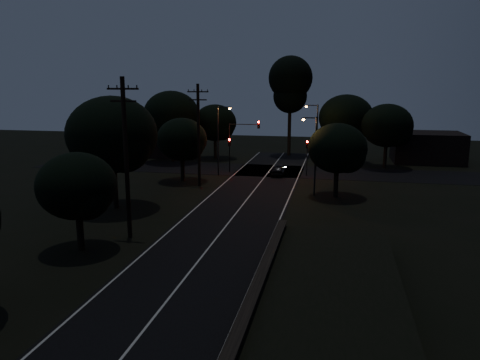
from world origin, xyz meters
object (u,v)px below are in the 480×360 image
at_px(utility_pole_far, 199,134).
at_px(tall_pine, 290,84).
at_px(streetlight_b, 315,132).
at_px(car, 278,170).
at_px(signal_left, 230,149).
at_px(streetlight_c, 314,151).
at_px(signal_right, 307,151).
at_px(streetlight_a, 220,136).
at_px(utility_pole_mid, 126,156).
at_px(signal_mast, 243,137).

distance_m(utility_pole_far, tall_pine, 24.54).
relative_size(streetlight_b, car, 2.11).
distance_m(signal_left, streetlight_c, 14.52).
bearing_deg(signal_left, streetlight_b, 22.05).
distance_m(signal_right, streetlight_a, 10.26).
height_order(utility_pole_mid, signal_mast, utility_pole_mid).
distance_m(signal_mast, streetlight_b, 9.15).
height_order(signal_mast, streetlight_c, streetlight_c).
distance_m(utility_pole_mid, streetlight_b, 31.15).
relative_size(streetlight_b, streetlight_c, 1.07).
bearing_deg(utility_pole_mid, streetlight_a, 88.27).
relative_size(utility_pole_far, signal_right, 2.56).
bearing_deg(utility_pole_mid, streetlight_c, 51.74).
bearing_deg(utility_pole_far, streetlight_a, 83.41).
bearing_deg(signal_mast, utility_pole_mid, -97.04).
bearing_deg(signal_mast, tall_pine, 75.38).
bearing_deg(streetlight_c, signal_right, 97.02).
relative_size(signal_left, streetlight_c, 0.55).
xyz_separation_m(signal_left, streetlight_c, (10.43, -9.99, 1.51)).
xyz_separation_m(streetlight_b, streetlight_c, (0.52, -14.00, -0.29)).
relative_size(signal_mast, streetlight_b, 0.78).
bearing_deg(signal_left, utility_pole_mid, -93.21).
height_order(utility_pole_far, streetlight_a, utility_pole_far).
relative_size(streetlight_a, streetlight_b, 1.00).
bearing_deg(utility_pole_far, signal_right, 37.00).
relative_size(utility_pole_far, streetlight_a, 1.31).
bearing_deg(streetlight_c, tall_pine, 100.93).
relative_size(signal_left, streetlight_a, 0.51).
distance_m(streetlight_a, streetlight_b, 12.19).
relative_size(signal_right, streetlight_c, 0.55).
height_order(streetlight_b, car, streetlight_b).
bearing_deg(streetlight_b, streetlight_c, -87.86).
distance_m(streetlight_a, car, 7.92).
bearing_deg(signal_mast, streetlight_b, 25.99).
bearing_deg(utility_pole_far, tall_pine, 73.07).
xyz_separation_m(streetlight_a, car, (6.70, 1.35, -3.99)).
bearing_deg(streetlight_c, streetlight_b, 92.14).
height_order(tall_pine, signal_right, tall_pine).
height_order(utility_pole_far, signal_right, utility_pole_far).
distance_m(utility_pole_mid, signal_left, 25.19).
bearing_deg(car, signal_mast, -9.02).
bearing_deg(streetlight_a, signal_left, 70.41).
xyz_separation_m(utility_pole_far, car, (7.39, 7.35, -4.84)).
distance_m(signal_mast, streetlight_a, 3.13).
bearing_deg(streetlight_c, signal_mast, 131.19).
bearing_deg(signal_right, streetlight_c, -82.98).
bearing_deg(streetlight_a, tall_pine, 69.64).
bearing_deg(streetlight_c, utility_pole_mid, -128.26).
relative_size(tall_pine, signal_left, 3.52).
bearing_deg(car, utility_pole_mid, 72.52).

